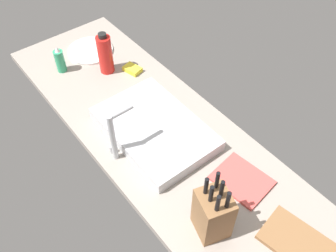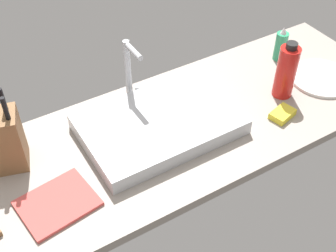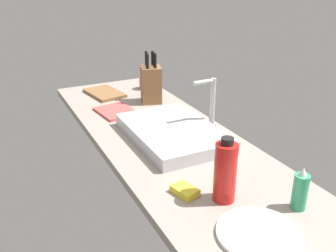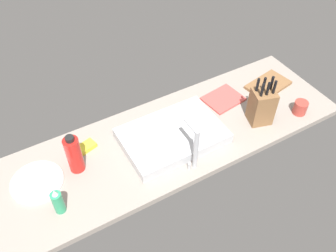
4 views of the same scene
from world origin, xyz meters
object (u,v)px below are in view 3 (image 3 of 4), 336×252
(soap_bottle, at_px, (300,191))
(faucet, at_px, (210,101))
(sink_basin, at_px, (173,132))
(cutting_board, at_px, (105,93))
(dish_towel, at_px, (116,111))
(water_bottle, at_px, (225,172))
(dish_sponge, at_px, (185,191))
(knife_block, at_px, (151,84))
(dinner_plate, at_px, (259,234))
(coffee_mug, at_px, (146,83))

(soap_bottle, bearing_deg, faucet, 173.13)
(sink_basin, distance_m, cutting_board, 0.73)
(soap_bottle, height_order, dish_towel, soap_bottle)
(water_bottle, bearing_deg, faucet, 152.46)
(sink_basin, bearing_deg, dish_towel, -163.84)
(dish_sponge, bearing_deg, knife_block, 162.73)
(dinner_plate, xyz_separation_m, coffee_mug, (-1.41, 0.26, 0.03))
(sink_basin, distance_m, dinner_plate, 0.70)
(faucet, xyz_separation_m, dinner_plate, (0.70, -0.27, -0.14))
(water_bottle, xyz_separation_m, dinner_plate, (0.20, -0.01, -0.10))
(sink_basin, xyz_separation_m, soap_bottle, (0.64, 0.12, 0.04))
(faucet, relative_size, dinner_plate, 1.00)
(dish_sponge, bearing_deg, sink_basin, 158.13)
(coffee_mug, bearing_deg, cutting_board, -90.73)
(faucet, bearing_deg, water_bottle, -27.54)
(coffee_mug, bearing_deg, soap_bottle, -2.62)
(knife_block, height_order, dish_towel, knife_block)
(cutting_board, xyz_separation_m, dinner_plate, (1.41, 0.01, -0.00))
(sink_basin, height_order, soap_bottle, soap_bottle)
(sink_basin, xyz_separation_m, faucet, (-0.01, 0.20, 0.11))
(faucet, relative_size, soap_bottle, 1.67)
(knife_block, height_order, coffee_mug, knife_block)
(dish_sponge, bearing_deg, soap_bottle, 50.81)
(cutting_board, distance_m, coffee_mug, 0.27)
(dish_towel, relative_size, dish_sponge, 2.37)
(knife_block, bearing_deg, cutting_board, -123.61)
(knife_block, xyz_separation_m, soap_bottle, (1.12, 0.00, -0.04))
(water_bottle, relative_size, dish_sponge, 2.49)
(faucet, relative_size, dish_towel, 1.16)
(sink_basin, xyz_separation_m, cutting_board, (-0.72, -0.08, -0.02))
(dinner_plate, distance_m, coffee_mug, 1.43)
(faucet, relative_size, cutting_board, 0.96)
(knife_block, xyz_separation_m, dish_towel, (0.07, -0.23, -0.10))
(sink_basin, distance_m, coffee_mug, 0.74)
(faucet, bearing_deg, dinner_plate, -21.38)
(cutting_board, bearing_deg, water_bottle, 0.86)
(coffee_mug, distance_m, dish_sponge, 1.18)
(faucet, distance_m, dinner_plate, 0.76)
(coffee_mug, bearing_deg, dish_towel, -44.55)
(sink_basin, bearing_deg, dinner_plate, -6.41)
(soap_bottle, height_order, water_bottle, water_bottle)
(knife_block, xyz_separation_m, dinner_plate, (1.18, -0.19, -0.10))
(coffee_mug, bearing_deg, water_bottle, -11.46)
(faucet, bearing_deg, dish_towel, -142.16)
(cutting_board, bearing_deg, dinner_plate, 0.26)
(dish_towel, xyz_separation_m, coffee_mug, (-0.30, 0.30, 0.03))
(cutting_board, bearing_deg, coffee_mug, 89.27)
(sink_basin, xyz_separation_m, water_bottle, (0.50, -0.07, 0.08))
(soap_bottle, bearing_deg, coffee_mug, 177.38)
(knife_block, distance_m, dinner_plate, 1.20)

